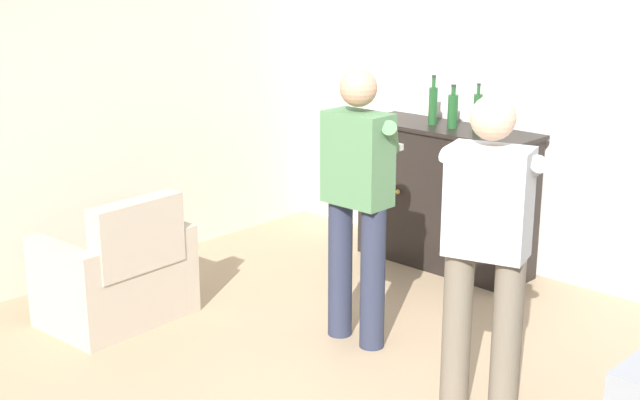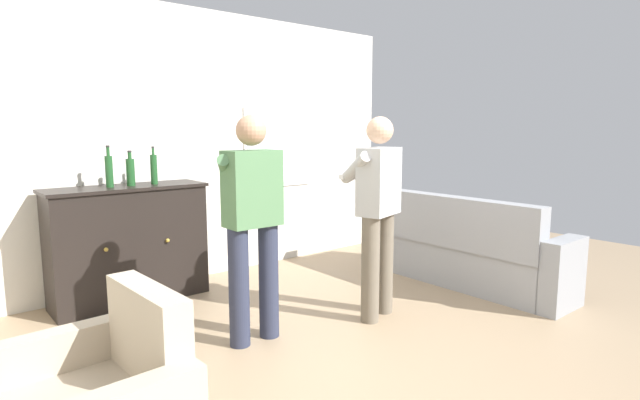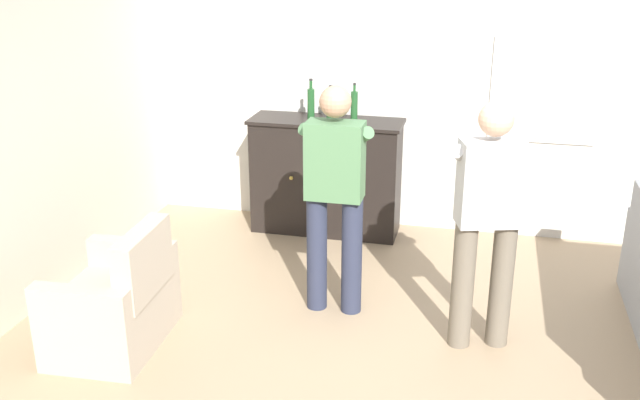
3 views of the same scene
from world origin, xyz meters
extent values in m
plane|color=#9E8466|center=(0.00, 0.00, 0.00)|extent=(10.40, 10.40, 0.00)
cube|color=silver|center=(0.00, 2.66, 1.40)|extent=(5.20, 0.12, 2.80)
cube|color=silver|center=(1.04, 2.60, 1.36)|extent=(0.92, 0.02, 0.92)
cube|color=white|center=(1.04, 2.59, 1.36)|extent=(0.84, 0.03, 0.84)
cube|color=gray|center=(1.97, 0.67, 0.21)|extent=(0.55, 1.90, 0.42)
cube|color=gray|center=(1.76, 0.67, 0.67)|extent=(0.18, 1.90, 0.50)
cube|color=gray|center=(1.97, 1.70, 0.32)|extent=(0.55, 0.18, 0.64)
cube|color=gray|center=(1.97, -0.36, 0.32)|extent=(0.55, 0.18, 0.64)
cube|color=beige|center=(1.89, 0.67, 0.60)|extent=(0.19, 0.41, 0.36)
cube|color=#B2A38E|center=(-1.53, 0.01, 0.62)|extent=(0.17, 0.65, 0.45)
cube|color=#B2A38E|center=(-1.81, 0.38, 0.30)|extent=(0.64, 0.15, 0.60)
cube|color=black|center=(-0.84, 2.30, 0.52)|extent=(1.35, 0.44, 1.04)
cube|color=black|center=(-0.84, 2.30, 1.06)|extent=(1.39, 0.48, 0.03)
sphere|color=#B79338|center=(-1.11, 2.06, 0.57)|extent=(0.04, 0.04, 0.04)
sphere|color=#B79338|center=(-0.57, 2.06, 0.57)|extent=(0.04, 0.04, 0.04)
cylinder|color=#1E4C23|center=(-0.98, 2.29, 1.21)|extent=(0.06, 0.06, 0.28)
cylinder|color=#1E4C23|center=(-0.98, 2.29, 1.38)|extent=(0.03, 0.03, 0.08)
cylinder|color=#262626|center=(-0.98, 2.29, 1.43)|extent=(0.03, 0.03, 0.02)
cylinder|color=#1E4C23|center=(-0.80, 2.28, 1.19)|extent=(0.07, 0.07, 0.24)
cylinder|color=#1E4C23|center=(-0.80, 2.28, 1.34)|extent=(0.03, 0.03, 0.06)
cylinder|color=#262626|center=(-0.80, 2.28, 1.38)|extent=(0.04, 0.04, 0.02)
cylinder|color=#1E4C23|center=(-0.58, 2.28, 1.21)|extent=(0.06, 0.06, 0.27)
cylinder|color=#1E4C23|center=(-0.58, 2.28, 1.37)|extent=(0.02, 0.02, 0.06)
cylinder|color=#262626|center=(-0.58, 2.28, 1.41)|extent=(0.03, 0.03, 0.02)
cylinder|color=#282D42|center=(-0.57, 0.82, 0.44)|extent=(0.15, 0.15, 0.88)
cylinder|color=#282D42|center=(-0.31, 0.82, 0.44)|extent=(0.15, 0.15, 0.88)
cube|color=#4C754C|center=(-0.44, 0.82, 1.16)|extent=(0.40, 0.22, 0.55)
sphere|color=tan|center=(-0.44, 0.82, 1.57)|extent=(0.22, 0.22, 0.22)
cylinder|color=#4C754C|center=(-0.55, 0.98, 1.27)|extent=(0.33, 0.41, 0.29)
cylinder|color=#4C754C|center=(-0.32, 0.98, 1.27)|extent=(0.33, 0.41, 0.29)
cube|color=white|center=(-0.44, 1.14, 1.18)|extent=(0.15, 0.04, 0.04)
cylinder|color=#6B6051|center=(0.50, 0.53, 0.44)|extent=(0.15, 0.15, 0.88)
cylinder|color=#6B6051|center=(0.75, 0.61, 0.44)|extent=(0.15, 0.15, 0.88)
cube|color=#B7B7B7|center=(0.62, 0.57, 1.16)|extent=(0.45, 0.32, 0.55)
sphere|color=#D8AD8C|center=(0.62, 0.57, 1.57)|extent=(0.22, 0.22, 0.22)
cylinder|color=#B7B7B7|center=(0.47, 0.69, 1.27)|extent=(0.23, 0.44, 0.29)
cylinder|color=#B7B7B7|center=(0.69, 0.76, 1.27)|extent=(0.40, 0.34, 0.29)
cube|color=white|center=(0.53, 0.88, 1.18)|extent=(0.16, 0.08, 0.04)
camera|label=1|loc=(2.87, -3.01, 2.36)|focal=50.00mm
camera|label=2|loc=(-2.35, -2.24, 1.58)|focal=28.00mm
camera|label=3|loc=(0.56, -3.81, 2.60)|focal=40.00mm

